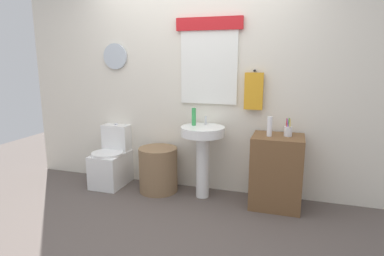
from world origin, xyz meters
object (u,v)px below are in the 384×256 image
object	(u,v)px
wooden_cabinet	(276,171)
pedestal_sink	(203,146)
toothbrush_cup	(288,131)
soap_bottle	(194,117)
lotion_bottle	(270,126)
toilet	(112,162)
laundry_hamper	(158,170)

from	to	relation	value
wooden_cabinet	pedestal_sink	bearing A→B (deg)	-180.00
toothbrush_cup	soap_bottle	bearing A→B (deg)	178.30
soap_bottle	lotion_bottle	world-z (taller)	soap_bottle
wooden_cabinet	toothbrush_cup	distance (m)	0.45
toilet	lotion_bottle	world-z (taller)	lotion_bottle
laundry_hamper	toilet	bearing A→B (deg)	177.12
laundry_hamper	pedestal_sink	world-z (taller)	pedestal_sink
toilet	lotion_bottle	xyz separation A→B (m)	(1.90, -0.07, 0.58)
soap_bottle	lotion_bottle	distance (m)	0.84
toothbrush_cup	wooden_cabinet	bearing A→B (deg)	-167.80
pedestal_sink	toothbrush_cup	world-z (taller)	toothbrush_cup
wooden_cabinet	soap_bottle	xyz separation A→B (m)	(-0.93, 0.05, 0.53)
laundry_hamper	wooden_cabinet	xyz separation A→B (m)	(1.35, 0.00, 0.12)
wooden_cabinet	soap_bottle	world-z (taller)	soap_bottle
laundry_hamper	toothbrush_cup	distance (m)	1.55
soap_bottle	toothbrush_cup	xyz separation A→B (m)	(1.02, -0.03, -0.09)
wooden_cabinet	toothbrush_cup	size ratio (longest dim) A/B	4.16
laundry_hamper	toothbrush_cup	world-z (taller)	toothbrush_cup
laundry_hamper	lotion_bottle	distance (m)	1.40
toilet	pedestal_sink	size ratio (longest dim) A/B	0.92
lotion_bottle	toothbrush_cup	bearing A→B (deg)	18.12
lotion_bottle	toilet	bearing A→B (deg)	177.83
laundry_hamper	soap_bottle	world-z (taller)	soap_bottle
pedestal_sink	toothbrush_cup	distance (m)	0.93
pedestal_sink	soap_bottle	world-z (taller)	soap_bottle
laundry_hamper	pedestal_sink	bearing A→B (deg)	-0.00
toilet	toothbrush_cup	xyz separation A→B (m)	(2.09, -0.01, 0.54)
toilet	laundry_hamper	distance (m)	0.64
wooden_cabinet	toothbrush_cup	bearing A→B (deg)	12.20
wooden_cabinet	toothbrush_cup	xyz separation A→B (m)	(0.09, 0.02, 0.44)
lotion_bottle	toothbrush_cup	distance (m)	0.20
wooden_cabinet	lotion_bottle	bearing A→B (deg)	-156.33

